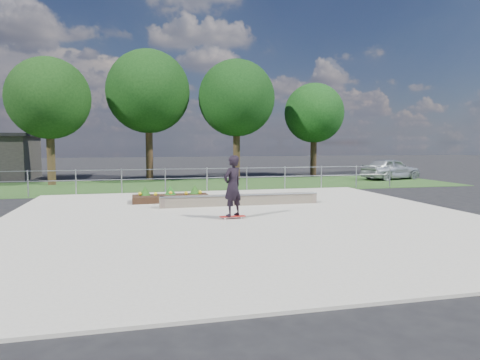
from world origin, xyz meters
name	(u,v)px	position (x,y,z in m)	size (l,w,h in m)	color
ground	(245,219)	(0.00, 0.00, 0.00)	(120.00, 120.00, 0.00)	black
grass_verge	(197,185)	(0.00, 11.00, 0.01)	(30.00, 8.00, 0.02)	#24431B
concrete_slab	(245,218)	(0.00, 0.00, 0.03)	(15.00, 15.00, 0.06)	#AEA99A
fence	(207,176)	(0.00, 7.50, 0.77)	(20.06, 0.06, 1.20)	#919499
tree_far_left	(49,99)	(-8.00, 13.00, 4.85)	(4.55, 4.55, 7.15)	#332514
tree_mid_left	(148,92)	(-2.50, 15.00, 5.61)	(5.25, 5.25, 8.25)	#321F14
tree_mid_right	(237,98)	(3.00, 14.00, 5.23)	(4.90, 4.90, 7.70)	#2F2112
tree_far_right	(314,113)	(9.00, 15.50, 4.48)	(4.20, 4.20, 6.60)	black
grind_ledge	(240,200)	(0.46, 2.52, 0.26)	(6.00, 0.44, 0.43)	brown
planter_bed	(171,197)	(-2.00, 4.20, 0.24)	(3.00, 1.20, 0.61)	black
skateboarder	(233,186)	(-0.45, -0.23, 1.07)	(0.82, 0.75, 1.96)	silver
parked_car	(391,169)	(12.79, 11.73, 0.70)	(1.66, 4.12, 1.40)	#A9ADB2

